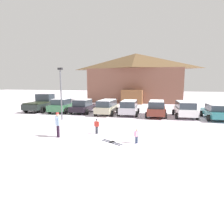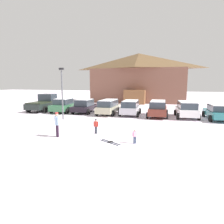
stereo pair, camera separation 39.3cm
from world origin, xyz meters
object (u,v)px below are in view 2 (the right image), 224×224
Objects in this scene: skier_child_in_pink_snowsuit at (135,135)px; skier_adult_in_blue_parka at (57,123)px; pair_of_skis at (110,142)px; lamp_post at (62,91)px; parked_silver_wagon at (130,107)px; parked_black_sedan at (85,106)px; ski_lodge at (138,78)px; parked_white_suv at (187,109)px; skier_child_in_red_jacket at (96,125)px; parked_beige_suv at (108,106)px; parked_maroon_van at (158,108)px; parked_teal_hatchback at (218,112)px; pickup_truck at (45,103)px; parked_green_coupe at (64,105)px.

skier_adult_in_blue_parka reaches higher than skier_child_in_pink_snowsuit.
pair_of_skis is 0.31× the size of lamp_post.
parked_black_sedan is at bearing 178.00° from parked_silver_wagon.
pair_of_skis is at bearing -58.41° from parked_black_sedan.
ski_lodge is 4.13× the size of parked_silver_wagon.
parked_black_sedan is at bearing 121.59° from pair_of_skis.
skier_child_in_red_jacket is at bearing -126.05° from parked_white_suv.
parked_silver_wagon is 5.96m from parked_white_suv.
parked_black_sedan is 5.31m from lamp_post.
parked_beige_suv is (3.15, -0.36, 0.08)m from parked_black_sedan.
parked_beige_suv is at bearing -91.98° from ski_lodge.
parked_beige_suv is 1.06× the size of parked_maroon_van.
pickup_truck is (-20.44, 0.72, 0.21)m from parked_teal_hatchback.
parked_silver_wagon is at bearing 75.17° from skier_adult_in_blue_parka.
parked_beige_suv is 5.93m from lamp_post.
skier_child_in_red_jacket is at bearing -48.68° from parked_green_coupe.
lamp_post is (-8.30, 5.79, 2.36)m from skier_child_in_pink_snowsuit.
parked_beige_suv is 1.06× the size of parked_white_suv.
pair_of_skis is at bearing -48.49° from parked_green_coupe.
pickup_truck is 17.83m from skier_child_in_pink_snowsuit.
parked_maroon_van reaches higher than parked_white_suv.
ski_lodge is 17.15× the size of skier_child_in_red_jacket.
skier_child_in_red_jacket is at bearing 153.46° from skier_child_in_pink_snowsuit.
parked_silver_wagon is (5.71, -0.20, 0.06)m from parked_black_sedan.
parked_black_sedan is 4.26× the size of skier_child_in_red_jacket.
pair_of_skis is (1.00, -10.71, -0.88)m from parked_silver_wagon.
parked_silver_wagon is 8.84m from parked_teal_hatchback.
lamp_post is (2.63, -4.66, 2.00)m from parked_green_coupe.
ski_lodge reaches higher than parked_silver_wagon.
parked_white_suv is 11.18m from skier_child_in_red_jacket.
skier_adult_in_blue_parka is at bearing -144.24° from skier_child_in_red_jacket.
pickup_truck reaches higher than pair_of_skis.
parked_silver_wagon is at bearing -2.00° from parked_black_sedan.
lamp_post is at bearing 138.62° from pair_of_skis.
parked_maroon_van is 14.66m from pickup_truck.
pickup_truck reaches higher than skier_child_in_red_jacket.
skier_child_in_pink_snowsuit is 0.85× the size of skier_child_in_red_jacket.
parked_white_suv reaches higher than parked_teal_hatchback.
parked_maroon_van is 11.81m from skier_adult_in_blue_parka.
parked_white_suv is 12.87m from lamp_post.
parked_green_coupe is at bearing -8.38° from pickup_truck.
skier_adult_in_blue_parka is at bearing -74.73° from parked_black_sedan.
parked_white_suv is 13.74m from skier_adult_in_blue_parka.
lamp_post reaches higher than skier_adult_in_blue_parka.
skier_child_in_pink_snowsuit is 3.47m from skier_child_in_red_jacket.
parked_silver_wagon is 4.16× the size of skier_child_in_red_jacket.
parked_beige_suv is at bearing -1.10° from parked_green_coupe.
parked_black_sedan reaches higher than skier_child_in_red_jacket.
parked_green_coupe is 0.97× the size of lamp_post.
parked_green_coupe reaches higher than parked_black_sedan.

